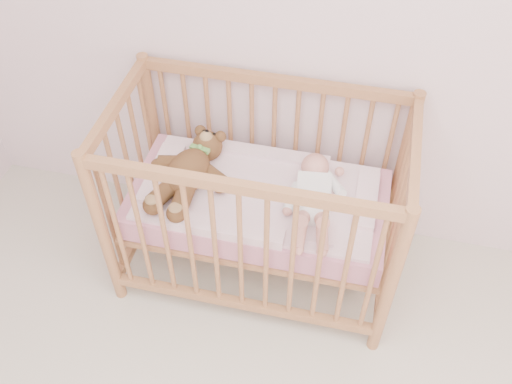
% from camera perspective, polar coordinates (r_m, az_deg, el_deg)
% --- Properties ---
extents(wall_back, '(4.00, 0.02, 2.70)m').
position_cam_1_polar(wall_back, '(2.49, 9.53, 18.00)').
color(wall_back, silver).
rests_on(wall_back, floor).
extents(crib, '(1.36, 0.76, 1.00)m').
position_cam_1_polar(crib, '(2.74, 0.24, -0.97)').
color(crib, '#B77D4E').
rests_on(crib, floor).
extents(mattress, '(1.22, 0.62, 0.13)m').
position_cam_1_polar(mattress, '(2.75, 0.24, -1.19)').
color(mattress, pink).
rests_on(mattress, crib).
extents(blanket, '(1.10, 0.58, 0.06)m').
position_cam_1_polar(blanket, '(2.69, 0.24, -0.12)').
color(blanket, '#F7AABE').
rests_on(blanket, mattress).
extents(baby, '(0.36, 0.63, 0.14)m').
position_cam_1_polar(baby, '(2.60, 5.77, -0.25)').
color(baby, white).
rests_on(baby, blanket).
extents(teddy_bear, '(0.51, 0.66, 0.16)m').
position_cam_1_polar(teddy_bear, '(2.69, -6.80, 1.99)').
color(teddy_bear, brown).
rests_on(teddy_bear, blanket).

